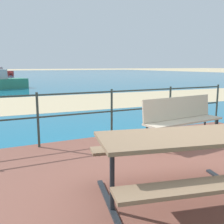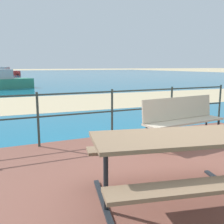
# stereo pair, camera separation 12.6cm
# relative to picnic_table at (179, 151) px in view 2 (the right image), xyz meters

# --- Properties ---
(ground_plane) EXTENTS (240.00, 240.00, 0.00)m
(ground_plane) POSITION_rel_picnic_table_xyz_m (0.44, 0.28, -0.65)
(ground_plane) COLOR tan
(patio_paving) EXTENTS (6.40, 5.20, 0.06)m
(patio_paving) POSITION_rel_picnic_table_xyz_m (0.44, 0.28, -0.62)
(patio_paving) COLOR brown
(patio_paving) RESTS_ON ground
(sea_water) EXTENTS (90.00, 90.00, 0.01)m
(sea_water) POSITION_rel_picnic_table_xyz_m (0.44, 40.28, -0.65)
(sea_water) COLOR #196B8E
(sea_water) RESTS_ON ground
(beach_strip) EXTENTS (54.18, 7.60, 0.01)m
(beach_strip) POSITION_rel_picnic_table_xyz_m (0.44, 8.80, -0.65)
(beach_strip) COLOR tan
(beach_strip) RESTS_ON ground
(picnic_table) EXTENTS (2.05, 1.73, 0.76)m
(picnic_table) POSITION_rel_picnic_table_xyz_m (0.00, 0.00, 0.00)
(picnic_table) COLOR #7A6047
(picnic_table) RESTS_ON patio_paving
(park_bench) EXTENTS (1.77, 0.60, 0.88)m
(park_bench) POSITION_rel_picnic_table_xyz_m (1.52, 1.82, -0.07)
(park_bench) COLOR #BCAD93
(park_bench) RESTS_ON patio_paving
(railing_fence) EXTENTS (5.94, 0.04, 1.01)m
(railing_fence) POSITION_rel_picnic_table_xyz_m (0.44, 2.68, 0.05)
(railing_fence) COLOR #2D3833
(railing_fence) RESTS_ON patio_paving
(boat_near) EXTENTS (4.09, 4.71, 1.28)m
(boat_near) POSITION_rel_picnic_table_xyz_m (0.20, 43.25, -0.21)
(boat_near) COLOR red
(boat_near) RESTS_ON sea_water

